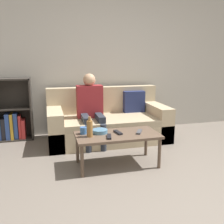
{
  "coord_description": "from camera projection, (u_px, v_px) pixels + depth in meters",
  "views": [
    {
      "loc": [
        -1.06,
        -1.86,
        1.31
      ],
      "look_at": [
        -0.21,
        1.4,
        0.57
      ],
      "focal_mm": 40.0,
      "sensor_mm": 36.0,
      "label": 1
    }
  ],
  "objects": [
    {
      "name": "wall_back",
      "position": [
        108.0,
        58.0,
        4.37
      ],
      "size": [
        12.0,
        0.06,
        2.6
      ],
      "color": "#B7B2A8",
      "rests_on": "ground_plane"
    },
    {
      "name": "ground_plane",
      "position": [
        172.0,
        202.0,
        2.3
      ],
      "size": [
        22.0,
        22.0,
        0.0
      ],
      "primitive_type": "plane",
      "color": "#70665B"
    },
    {
      "name": "tv_remote_0",
      "position": [
        139.0,
        132.0,
        3.07
      ],
      "size": [
        0.13,
        0.17,
        0.02
      ],
      "rotation": [
        0.0,
        0.0,
        -0.52
      ],
      "color": "#47474C",
      "rests_on": "coffee_table"
    },
    {
      "name": "bookshelf",
      "position": [
        13.0,
        116.0,
        4.02
      ],
      "size": [
        0.56,
        0.28,
        0.99
      ],
      "color": "#332D28",
      "rests_on": "ground_plane"
    },
    {
      "name": "cup_near",
      "position": [
        83.0,
        131.0,
        3.01
      ],
      "size": [
        0.08,
        0.08,
        0.09
      ],
      "color": "#3D70B2",
      "rests_on": "coffee_table"
    },
    {
      "name": "person_adult",
      "position": [
        91.0,
        104.0,
        3.81
      ],
      "size": [
        0.39,
        0.63,
        1.07
      ],
      "rotation": [
        0.0,
        0.0,
        -0.01
      ],
      "color": "#282D38",
      "rests_on": "ground_plane"
    },
    {
      "name": "tv_remote_2",
      "position": [
        118.0,
        132.0,
        3.04
      ],
      "size": [
        0.08,
        0.18,
        0.02
      ],
      "rotation": [
        0.0,
        0.0,
        0.16
      ],
      "color": "black",
      "rests_on": "coffee_table"
    },
    {
      "name": "tv_remote_1",
      "position": [
        109.0,
        137.0,
        2.88
      ],
      "size": [
        0.08,
        0.18,
        0.02
      ],
      "rotation": [
        0.0,
        0.0,
        -0.22
      ],
      "color": "black",
      "rests_on": "coffee_table"
    },
    {
      "name": "coffee_table",
      "position": [
        117.0,
        137.0,
        3.03
      ],
      "size": [
        1.01,
        0.5,
        0.4
      ],
      "color": "brown",
      "rests_on": "ground_plane"
    },
    {
      "name": "snack_bowl",
      "position": [
        100.0,
        131.0,
        3.05
      ],
      "size": [
        0.19,
        0.19,
        0.05
      ],
      "color": "teal",
      "rests_on": "coffee_table"
    },
    {
      "name": "couch",
      "position": [
        108.0,
        123.0,
        4.04
      ],
      "size": [
        1.87,
        0.92,
        0.82
      ],
      "color": "tan",
      "rests_on": "ground_plane"
    },
    {
      "name": "bottle",
      "position": [
        90.0,
        128.0,
        2.89
      ],
      "size": [
        0.07,
        0.07,
        0.24
      ],
      "color": "olive",
      "rests_on": "coffee_table"
    }
  ]
}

